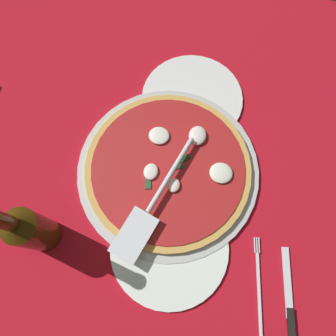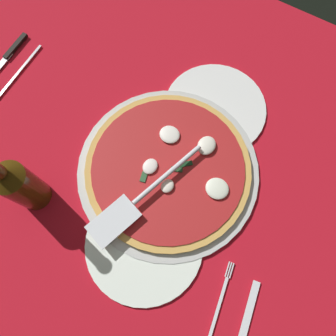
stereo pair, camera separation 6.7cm
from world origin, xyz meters
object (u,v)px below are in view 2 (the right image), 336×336
object	(u,v)px
pizza	(169,168)
place_setting_far	(229,326)
pizza_server	(142,196)
place_setting_near	(9,70)
dinner_plate_right	(144,244)
dinner_plate_left	(215,108)
beer_bottle	(19,184)

from	to	relation	value
pizza	place_setting_far	bearing A→B (deg)	50.74
pizza_server	place_setting_near	size ratio (longest dim) A/B	1.20
pizza_server	dinner_plate_right	bearing A→B (deg)	50.99
dinner_plate_left	place_setting_near	distance (cm)	50.47
place_setting_near	place_setting_far	world-z (taller)	same
place_setting_near	place_setting_far	size ratio (longest dim) A/B	1.11
dinner_plate_right	place_setting_near	size ratio (longest dim) A/B	1.03
dinner_plate_left	pizza_server	bearing A→B (deg)	-5.77
dinner_plate_left	place_setting_far	size ratio (longest dim) A/B	1.13
dinner_plate_left	pizza_server	world-z (taller)	pizza_server
beer_bottle	pizza_server	bearing A→B (deg)	117.57
dinner_plate_left	beer_bottle	xyz separation A→B (cm)	(37.42, -22.74, 8.44)
pizza_server	beer_bottle	size ratio (longest dim) A/B	1.13
pizza	place_setting_near	xyz separation A→B (cm)	(-2.39, -46.38, -1.57)
pizza_server	dinner_plate_left	bearing A→B (deg)	-168.28
pizza	place_setting_near	world-z (taller)	pizza
pizza	beer_bottle	size ratio (longest dim) A/B	1.44
pizza_server	place_setting_far	size ratio (longest dim) A/B	1.33
dinner_plate_left	pizza_server	size ratio (longest dim) A/B	0.85
dinner_plate_left	beer_bottle	bearing A→B (deg)	-31.29
pizza	pizza_server	distance (cm)	8.94
pizza_server	place_setting_far	bearing A→B (deg)	82.99
dinner_plate_right	pizza	size ratio (longest dim) A/B	0.67
pizza	place_setting_far	xyz separation A→B (cm)	(20.60, 25.21, -1.58)
pizza	beer_bottle	distance (cm)	29.36
place_setting_near	place_setting_far	xyz separation A→B (cm)	(22.99, 71.58, -0.01)
place_setting_near	beer_bottle	xyz separation A→B (cm)	(21.39, 25.11, 8.58)
dinner_plate_left	pizza	xyz separation A→B (cm)	(18.43, -1.48, 1.43)
dinner_plate_right	place_setting_far	xyz separation A→B (cm)	(4.65, 21.55, -0.15)
place_setting_far	beer_bottle	bearing A→B (deg)	77.87
pizza_server	beer_bottle	bearing A→B (deg)	-44.93
pizza	place_setting_near	size ratio (longest dim) A/B	1.53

